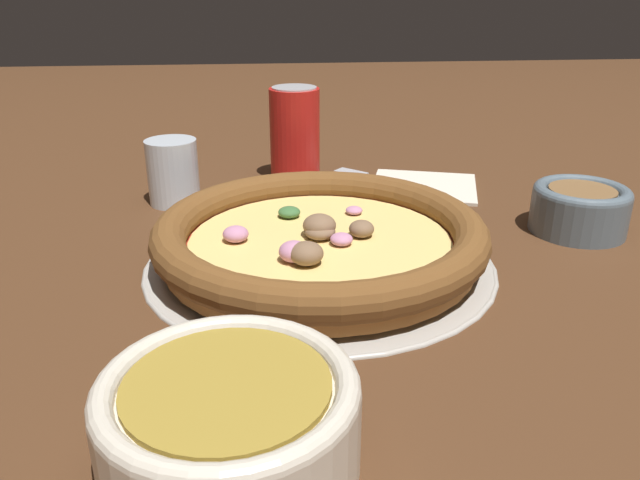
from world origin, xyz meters
TOP-DOWN VIEW (x-y plane):
  - ground_plane at (0.00, 0.00)m, footprint 3.00×3.00m
  - pizza_tray at (0.00, 0.00)m, footprint 0.33×0.33m
  - pizza at (-0.00, -0.00)m, footprint 0.32×0.32m
  - bowl_near at (-0.08, -0.26)m, footprint 0.14×0.14m
  - bowl_far at (0.28, 0.06)m, footprint 0.10×0.10m
  - drinking_cup at (-0.16, 0.19)m, footprint 0.06×0.06m
  - napkin at (0.16, 0.22)m, footprint 0.16×0.16m
  - fork at (0.11, 0.26)m, footprint 0.14×0.13m
  - beverage_can at (-0.01, 0.27)m, footprint 0.07×0.07m

SIDE VIEW (x-z plane):
  - ground_plane at x=0.00m, z-range 0.00..0.00m
  - fork at x=0.11m, z-range 0.00..0.00m
  - pizza_tray at x=0.00m, z-range 0.00..0.01m
  - napkin at x=0.16m, z-range 0.00..0.01m
  - pizza at x=0.00m, z-range 0.01..0.05m
  - bowl_far at x=0.28m, z-range 0.00..0.05m
  - bowl_near at x=-0.08m, z-range 0.00..0.06m
  - drinking_cup at x=-0.16m, z-range 0.00..0.08m
  - beverage_can at x=-0.01m, z-range 0.00..0.12m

